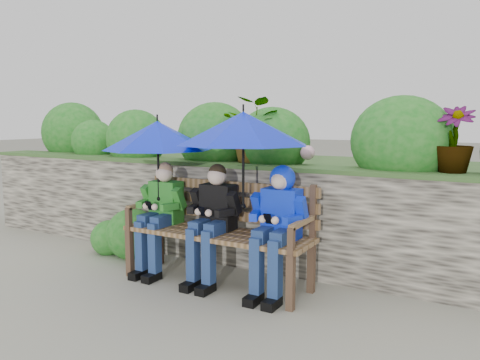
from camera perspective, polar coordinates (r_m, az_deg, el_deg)
The scene contains 8 objects.
ground at distance 4.15m, azimuth -0.70°, elevation -13.27°, with size 60.00×60.00×0.00m, color gray.
garden_backdrop at distance 5.45m, azimuth 7.00°, elevation -1.86°, with size 8.00×2.88×1.75m.
park_bench at distance 4.23m, azimuth -2.39°, elevation -5.45°, with size 1.75×0.51×0.93m.
boy_left at distance 4.51m, azimuth -9.70°, elevation -3.71°, with size 0.44×0.51×1.06m.
boy_middle at distance 4.16m, azimuth -3.35°, elevation -4.45°, with size 0.46×0.53×1.08m.
boy_right at distance 3.87m, azimuth 4.57°, elevation -4.69°, with size 0.46×0.56×1.09m.
umbrella_left at distance 4.46m, azimuth -10.01°, elevation 5.36°, with size 1.02×1.02×0.82m.
umbrella_right at distance 3.89m, azimuth 0.40°, elevation 6.30°, with size 1.12×1.12×0.87m.
Camera 1 is at (1.96, -3.36, 1.46)m, focal length 35.00 mm.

